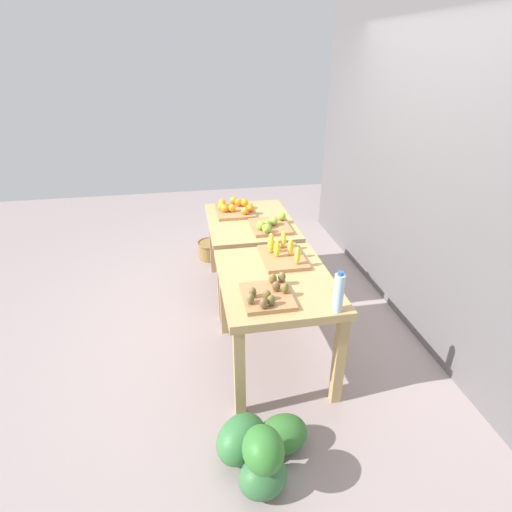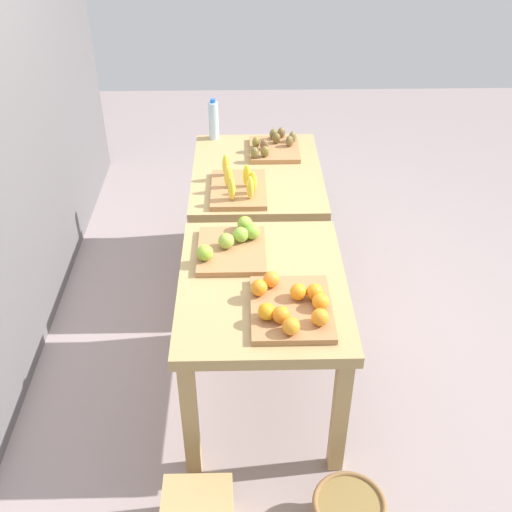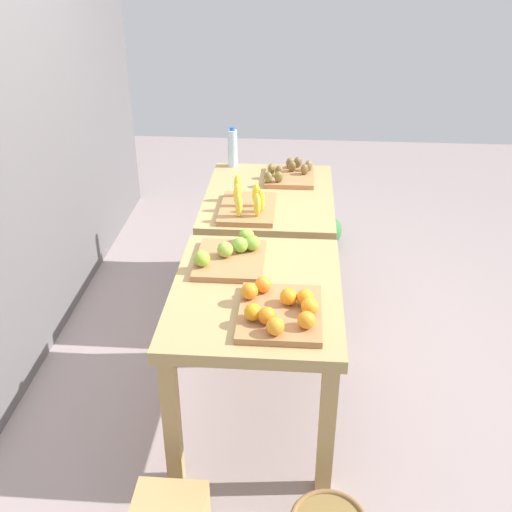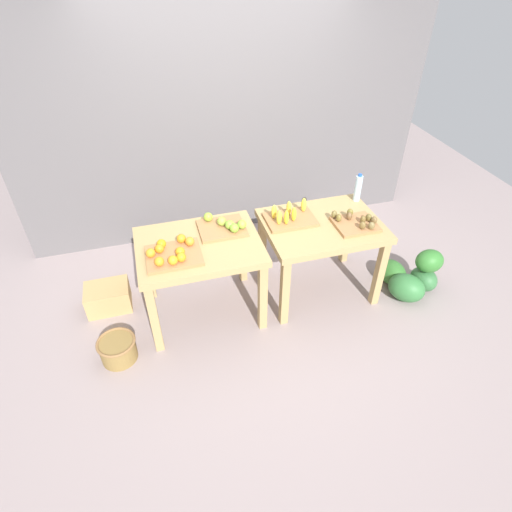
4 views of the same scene
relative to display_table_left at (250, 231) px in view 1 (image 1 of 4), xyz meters
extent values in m
plane|color=gray|center=(0.56, 0.00, -0.67)|extent=(8.00, 8.00, 0.00)
cube|color=#5F5B5C|center=(0.56, 1.35, 0.83)|extent=(4.40, 0.12, 3.00)
cube|color=tan|center=(0.00, 0.00, 0.09)|extent=(1.04, 0.80, 0.06)
cube|color=tan|center=(-0.46, -0.34, -0.30)|extent=(0.07, 0.07, 0.72)
cube|color=tan|center=(0.46, -0.34, -0.30)|extent=(0.07, 0.07, 0.72)
cube|color=tan|center=(-0.46, 0.34, -0.30)|extent=(0.07, 0.07, 0.72)
cube|color=tan|center=(0.46, 0.34, -0.30)|extent=(0.07, 0.07, 0.72)
cube|color=tan|center=(1.12, 0.00, 0.09)|extent=(1.04, 0.80, 0.06)
cube|color=tan|center=(0.66, -0.34, -0.30)|extent=(0.07, 0.07, 0.72)
cube|color=tan|center=(1.58, -0.34, -0.30)|extent=(0.07, 0.07, 0.72)
cube|color=tan|center=(0.66, 0.34, -0.30)|extent=(0.07, 0.07, 0.72)
cube|color=tan|center=(1.58, 0.34, -0.30)|extent=(0.07, 0.07, 0.72)
cube|color=#A97547|center=(-0.22, -0.12, 0.13)|extent=(0.44, 0.36, 0.03)
sphere|color=orange|center=(-0.13, 0.02, 0.18)|extent=(0.10, 0.10, 0.08)
sphere|color=orange|center=(-0.39, -0.11, 0.18)|extent=(0.09, 0.09, 0.08)
sphere|color=orange|center=(-0.07, -0.04, 0.18)|extent=(0.10, 0.10, 0.08)
sphere|color=orange|center=(-0.17, -0.15, 0.18)|extent=(0.11, 0.11, 0.08)
sphere|color=orange|center=(-0.32, -0.07, 0.18)|extent=(0.08, 0.08, 0.08)
sphere|color=orange|center=(-0.17, -0.23, 0.18)|extent=(0.11, 0.11, 0.08)
sphere|color=orange|center=(-0.34, -0.23, 0.18)|extent=(0.10, 0.10, 0.08)
sphere|color=orange|center=(-0.24, -0.25, 0.18)|extent=(0.08, 0.08, 0.08)
sphere|color=orange|center=(-0.30, -0.01, 0.18)|extent=(0.08, 0.08, 0.08)
cube|color=#A97547|center=(0.23, 0.15, 0.13)|extent=(0.40, 0.34, 0.03)
sphere|color=#8CB639|center=(0.40, 0.08, 0.19)|extent=(0.10, 0.10, 0.08)
sphere|color=#93B141|center=(0.24, 0.17, 0.19)|extent=(0.10, 0.10, 0.08)
sphere|color=#82B737|center=(0.32, 0.04, 0.19)|extent=(0.11, 0.11, 0.08)
sphere|color=#90BD35|center=(0.14, 0.28, 0.19)|extent=(0.09, 0.09, 0.08)
sphere|color=#82B63A|center=(0.29, 0.10, 0.19)|extent=(0.09, 0.09, 0.08)
cube|color=#A97547|center=(0.85, 0.11, 0.13)|extent=(0.44, 0.32, 0.03)
ellipsoid|color=yellow|center=(1.00, 0.19, 0.22)|extent=(0.07, 0.06, 0.14)
ellipsoid|color=yellow|center=(0.78, 0.03, 0.22)|extent=(0.06, 0.06, 0.14)
ellipsoid|color=yellow|center=(0.86, 0.06, 0.22)|extent=(0.06, 0.06, 0.14)
ellipsoid|color=yellow|center=(0.86, 0.17, 0.22)|extent=(0.06, 0.06, 0.14)
ellipsoid|color=yellow|center=(0.72, 0.05, 0.22)|extent=(0.06, 0.05, 0.14)
ellipsoid|color=yellow|center=(0.71, 0.15, 0.22)|extent=(0.06, 0.05, 0.14)
cube|color=#A97547|center=(1.38, -0.12, 0.13)|extent=(0.36, 0.32, 0.03)
ellipsoid|color=olive|center=(1.38, 0.00, 0.18)|extent=(0.07, 0.07, 0.07)
ellipsoid|color=brown|center=(1.52, -0.17, 0.18)|extent=(0.07, 0.07, 0.07)
ellipsoid|color=brown|center=(1.46, -0.24, 0.18)|extent=(0.07, 0.07, 0.07)
ellipsoid|color=brown|center=(1.50, -0.12, 0.18)|extent=(0.06, 0.07, 0.07)
ellipsoid|color=brown|center=(1.24, -0.05, 0.18)|extent=(0.05, 0.06, 0.07)
ellipsoid|color=brown|center=(1.34, -0.05, 0.18)|extent=(0.05, 0.06, 0.07)
ellipsoid|color=brown|center=(1.23, 0.01, 0.18)|extent=(0.07, 0.07, 0.07)
ellipsoid|color=brown|center=(1.44, -0.13, 0.18)|extent=(0.07, 0.07, 0.07)
ellipsoid|color=brown|center=(1.39, -0.22, 0.18)|extent=(0.07, 0.07, 0.07)
cylinder|color=silver|center=(1.59, 0.28, 0.24)|extent=(0.07, 0.07, 0.25)
cylinder|color=blue|center=(1.59, 0.28, 0.38)|extent=(0.04, 0.04, 0.02)
ellipsoid|color=#346C3A|center=(2.14, -0.29, -0.55)|extent=(0.29, 0.32, 0.23)
ellipsoid|color=#33712D|center=(1.90, -0.12, -0.55)|extent=(0.28, 0.35, 0.24)
ellipsoid|color=#34753A|center=(1.89, -0.38, -0.53)|extent=(0.43, 0.44, 0.27)
ellipsoid|color=#32752C|center=(2.14, -0.29, -0.32)|extent=(0.27, 0.23, 0.23)
cylinder|color=olive|center=(-0.80, -0.35, -0.57)|extent=(0.30, 0.30, 0.20)
torus|color=olive|center=(-0.80, -0.35, -0.47)|extent=(0.32, 0.32, 0.02)
cube|color=tan|center=(-0.86, 0.30, -0.55)|extent=(0.40, 0.30, 0.24)
camera|label=1|loc=(3.52, -0.59, 1.56)|focal=28.00mm
camera|label=2|loc=(-2.31, 0.08, 1.92)|focal=43.38mm
camera|label=3|loc=(-2.44, -0.18, 1.65)|focal=43.11mm
camera|label=4|loc=(-0.32, -2.84, 2.21)|focal=29.54mm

